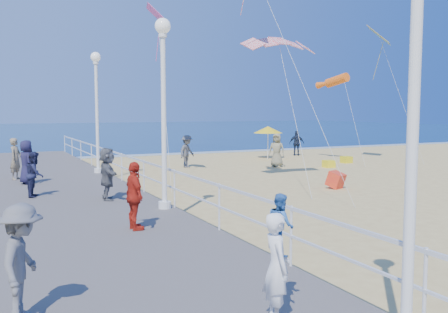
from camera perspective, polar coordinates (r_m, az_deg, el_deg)
name	(u,v)px	position (r m, az deg, el deg)	size (l,w,h in m)	color
ground	(318,206)	(16.94, 10.67, -5.62)	(160.00, 160.00, 0.00)	#DCC073
ocean	(56,131)	(79.03, -18.67, 2.77)	(160.00, 90.00, 0.05)	navy
surf_line	(141,155)	(35.41, -9.48, 0.15)	(160.00, 1.20, 0.04)	silver
boardwalk	(88,223)	(13.89, -15.26, -7.31)	(5.00, 44.00, 0.40)	slate
railing	(174,178)	(14.34, -5.69, -2.48)	(0.05, 42.00, 0.55)	white
lamp_post_near	(415,70)	(6.34, 20.99, 9.18)	(0.44, 0.44, 5.32)	white
lamp_post_mid	(163,93)	(14.11, -6.93, 7.19)	(0.44, 0.44, 5.32)	white
lamp_post_far	(97,99)	(22.81, -14.36, 6.35)	(0.44, 0.44, 5.32)	white
woman_holding_toddler	(277,268)	(6.75, 6.04, -12.51)	(0.53, 0.35, 1.46)	white
toddler_held	(281,224)	(6.81, 6.49, -7.68)	(0.41, 0.32, 0.84)	#3370C1
spectator_2	(22,262)	(7.28, -22.11, -11.10)	(1.02, 0.58, 1.57)	slate
spectator_3	(135,196)	(11.81, -10.19, -4.47)	(0.94, 0.39, 1.60)	red
spectator_4	(26,162)	(20.25, -21.65, -0.60)	(0.81, 0.53, 1.66)	#1D1B3B
spectator_5	(107,174)	(15.92, -13.20, -1.94)	(1.52, 0.48, 1.63)	#5B5D61
spectator_6	(16,159)	(21.67, -22.71, -0.25)	(0.61, 0.40, 1.68)	#807259
spectator_7	(35,174)	(17.21, -20.80, -1.90)	(0.71, 0.55, 1.46)	#1A1C3A
beach_walker_a	(187,151)	(27.76, -4.25, 0.60)	(1.16, 0.67, 1.80)	#505155
beach_walker_b	(297,143)	(35.25, 8.31, 1.52)	(1.02, 0.43, 1.75)	#1A2339
beach_walker_c	(277,150)	(28.05, 6.04, 0.71)	(0.92, 0.60, 1.88)	gray
box_kite	(336,181)	(20.78, 12.65, -2.79)	(0.55, 0.55, 0.60)	red
beach_umbrella	(268,130)	(32.57, 5.05, 3.07)	(1.90, 1.90, 2.14)	white
beach_chair_left	(346,160)	(31.00, 13.80, -0.35)	(0.55, 0.55, 0.40)	yellow
beach_chair_right	(329,164)	(28.35, 11.88, -0.83)	(0.55, 0.55, 0.40)	yellow
kite_parafoil	(280,41)	(21.92, 6.40, 13.00)	(3.41, 0.90, 0.30)	red
kite_windsock	(337,80)	(31.43, 12.80, 8.49)	(0.56, 0.56, 2.55)	orange
kite_diamond_pink	(158,16)	(23.21, -7.59, 15.68)	(1.28, 1.28, 0.02)	#F259BF
kite_diamond_multi	(379,35)	(31.82, 17.28, 13.07)	(1.66, 1.66, 0.02)	#16AAC1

